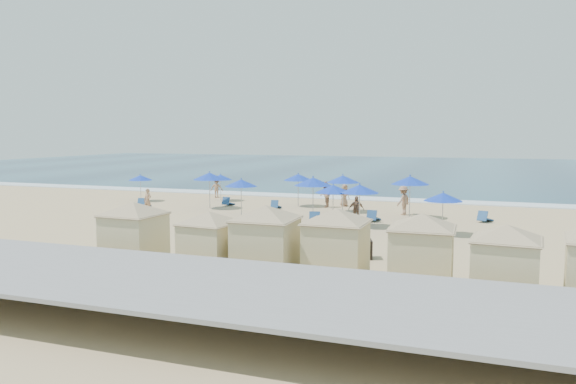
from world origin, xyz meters
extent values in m
plane|color=tan|center=(0.00, 0.00, 0.00)|extent=(160.00, 160.00, 0.00)
cube|color=#0E304E|center=(0.00, 55.00, 0.03)|extent=(160.00, 80.00, 0.06)
cube|color=white|center=(0.00, 15.50, 0.04)|extent=(160.00, 2.50, 0.08)
cube|color=gray|center=(0.00, -13.00, 0.55)|extent=(160.00, 2.20, 1.10)
cube|color=gray|center=(0.00, -16.00, 1.16)|extent=(160.00, 4.00, 0.12)
cube|color=black|center=(4.98, -5.58, 0.40)|extent=(1.00, 1.00, 0.79)
cube|color=beige|center=(-3.35, -9.81, 1.01)|extent=(2.10, 2.10, 2.02)
cube|color=tan|center=(-3.35, -9.81, 2.02)|extent=(2.21, 2.21, 0.08)
pyramid|color=tan|center=(-3.35, -9.81, 2.53)|extent=(4.43, 4.43, 0.51)
cube|color=beige|center=(-0.02, -9.72, 0.92)|extent=(1.99, 1.99, 1.84)
cube|color=tan|center=(-0.02, -9.72, 1.84)|extent=(2.09, 2.09, 0.07)
pyramid|color=tan|center=(-0.02, -9.72, 2.30)|extent=(4.02, 4.02, 0.46)
cube|color=beige|center=(2.25, -9.57, 1.05)|extent=(2.15, 2.15, 2.09)
cube|color=tan|center=(2.25, -9.57, 2.09)|extent=(2.26, 2.26, 0.08)
pyramid|color=tan|center=(2.25, -9.57, 2.62)|extent=(4.59, 4.59, 0.52)
cube|color=beige|center=(4.81, -9.11, 1.03)|extent=(2.05, 2.05, 2.05)
cube|color=tan|center=(4.81, -9.11, 2.05)|extent=(2.16, 2.16, 0.08)
pyramid|color=tan|center=(4.81, -9.11, 2.56)|extent=(4.50, 4.50, 0.51)
cube|color=beige|center=(7.85, -9.21, 1.02)|extent=(2.10, 2.10, 2.03)
cube|color=tan|center=(7.85, -9.21, 2.03)|extent=(2.21, 2.21, 0.08)
pyramid|color=tan|center=(7.85, -9.21, 2.54)|extent=(4.46, 4.46, 0.51)
cube|color=beige|center=(10.51, -9.94, 0.97)|extent=(2.08, 2.08, 1.94)
cube|color=tan|center=(10.51, -9.94, 1.94)|extent=(2.18, 2.18, 0.08)
pyramid|color=tan|center=(10.51, -9.94, 2.43)|extent=(4.25, 4.25, 0.49)
cylinder|color=#A5A8AD|center=(-15.55, 8.15, 0.84)|extent=(0.04, 0.04, 1.67)
cone|color=#1033B3|center=(-15.55, 8.15, 1.82)|extent=(1.85, 1.85, 0.40)
sphere|color=#1033B3|center=(-15.55, 8.15, 2.07)|extent=(0.07, 0.07, 0.07)
cylinder|color=#A5A8AD|center=(-8.54, 6.27, 1.04)|extent=(0.05, 0.05, 2.07)
cone|color=#1033B3|center=(-8.54, 6.27, 2.26)|extent=(2.29, 2.29, 0.49)
sphere|color=#1033B3|center=(-8.54, 6.27, 2.56)|extent=(0.09, 0.09, 0.09)
cylinder|color=#A5A8AD|center=(-9.85, 10.52, 0.84)|extent=(0.04, 0.04, 1.68)
cone|color=#1033B3|center=(-9.85, 10.52, 1.84)|extent=(1.86, 1.86, 0.40)
sphere|color=#1033B3|center=(-9.85, 10.52, 2.08)|extent=(0.07, 0.07, 0.07)
cylinder|color=#A5A8AD|center=(-5.09, 4.07, 0.95)|extent=(0.05, 0.05, 1.90)
cone|color=#1033B3|center=(-5.09, 4.07, 2.08)|extent=(2.10, 2.10, 0.45)
sphere|color=#1033B3|center=(-5.09, 4.07, 2.35)|extent=(0.08, 0.08, 0.08)
cylinder|color=#A5A8AD|center=(-3.07, 9.39, 0.97)|extent=(0.05, 0.05, 1.93)
cone|color=#1033B3|center=(-3.07, 9.39, 2.11)|extent=(2.13, 2.13, 0.46)
sphere|color=#1033B3|center=(-3.07, 9.39, 2.39)|extent=(0.08, 0.08, 0.08)
cylinder|color=#A5A8AD|center=(-0.29, 4.15, 1.05)|extent=(0.06, 0.06, 2.11)
cone|color=#1033B3|center=(-0.29, 4.15, 2.30)|extent=(2.33, 2.33, 0.50)
sphere|color=#1033B3|center=(-0.29, 4.15, 2.61)|extent=(0.09, 0.09, 0.09)
cylinder|color=#A5A8AD|center=(1.45, 2.50, 0.95)|extent=(0.05, 0.05, 1.90)
cone|color=#1033B3|center=(1.45, 2.50, 2.07)|extent=(2.10, 2.10, 0.45)
sphere|color=#1033B3|center=(1.45, 2.50, 2.35)|extent=(0.08, 0.08, 0.08)
cylinder|color=#A5A8AD|center=(0.64, 7.77, 1.01)|extent=(0.05, 0.05, 2.02)
cone|color=#1033B3|center=(0.64, 7.77, 2.20)|extent=(2.23, 2.23, 0.48)
sphere|color=#1033B3|center=(0.64, 7.77, 2.50)|extent=(0.09, 0.09, 0.09)
cylinder|color=#A5A8AD|center=(3.07, 2.17, 0.99)|extent=(0.05, 0.05, 1.97)
cone|color=#1033B3|center=(3.07, 2.17, 2.15)|extent=(2.18, 2.18, 0.47)
sphere|color=#1033B3|center=(3.07, 2.17, 2.44)|extent=(0.08, 0.08, 0.08)
cylinder|color=#A5A8AD|center=(5.23, 6.54, 1.08)|extent=(0.06, 0.06, 2.15)
cone|color=#1033B3|center=(5.23, 6.54, 2.35)|extent=(2.38, 2.38, 0.51)
sphere|color=#1033B3|center=(5.23, 6.54, 2.66)|extent=(0.09, 0.09, 0.09)
cylinder|color=#A5A8AD|center=(7.66, 1.17, 0.91)|extent=(0.05, 0.05, 1.82)
cone|color=#1033B3|center=(7.66, 1.17, 1.99)|extent=(2.01, 2.01, 0.43)
sphere|color=#1033B3|center=(7.66, 1.17, 2.25)|extent=(0.08, 0.08, 0.08)
cube|color=navy|center=(-13.22, 5.22, 0.16)|extent=(0.82, 1.31, 0.33)
cube|color=navy|center=(-13.11, 4.73, 0.41)|extent=(0.63, 0.45, 0.59)
cube|color=navy|center=(-8.00, 8.16, 0.16)|extent=(0.56, 1.16, 0.32)
cube|color=navy|center=(-7.99, 7.67, 0.39)|extent=(0.55, 0.32, 0.56)
cube|color=navy|center=(-4.16, 7.85, 0.15)|extent=(0.64, 1.14, 0.30)
cube|color=navy|center=(-4.11, 7.40, 0.37)|extent=(0.55, 0.36, 0.53)
cube|color=navy|center=(0.34, 2.57, 0.18)|extent=(0.95, 1.44, 0.36)
cube|color=navy|center=(0.49, 2.04, 0.44)|extent=(0.69, 0.51, 0.64)
cube|color=navy|center=(3.41, 4.60, 0.17)|extent=(0.65, 1.27, 0.34)
cube|color=navy|center=(3.38, 4.08, 0.42)|extent=(0.60, 0.37, 0.60)
cube|color=navy|center=(9.71, 6.59, 0.16)|extent=(0.95, 1.33, 0.33)
cube|color=navy|center=(9.53, 6.11, 0.41)|extent=(0.65, 0.51, 0.59)
imported|color=#A2775A|center=(-11.55, 3.19, 0.78)|extent=(0.60, 0.43, 1.56)
imported|color=#A2775A|center=(-1.11, 9.55, 0.92)|extent=(0.80, 0.97, 1.84)
imported|color=#A2775A|center=(2.59, 3.41, 0.80)|extent=(1.01, 0.76, 1.60)
imported|color=#A2775A|center=(4.65, 7.85, 0.93)|extent=(1.13, 1.38, 1.86)
imported|color=#A2775A|center=(0.04, 10.60, 0.80)|extent=(0.86, 0.93, 1.60)
imported|color=#A2775A|center=(-11.09, 12.25, 0.82)|extent=(1.14, 0.76, 1.65)
camera|label=1|loc=(10.05, -28.42, 5.24)|focal=35.00mm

